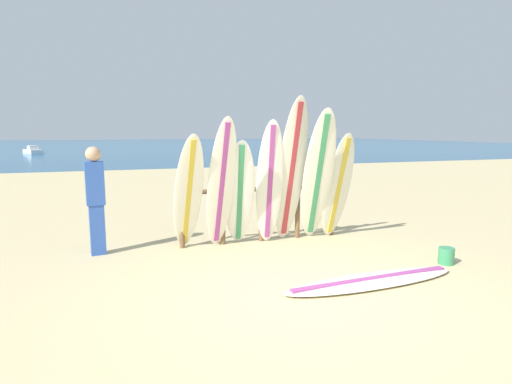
{
  "coord_description": "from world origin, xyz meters",
  "views": [
    {
      "loc": [
        -2.08,
        -4.34,
        2.01
      ],
      "look_at": [
        0.35,
        2.92,
        0.87
      ],
      "focal_mm": 28.86,
      "sensor_mm": 36.0,
      "label": 1
    }
  ],
  "objects_px": {
    "surfboard_leaning_center_left": "(240,194)",
    "surfboard_leaning_right": "(318,177)",
    "surfboard_rack": "(261,205)",
    "surfboard_lying_on_sand": "(372,280)",
    "beachgoer_standing": "(96,196)",
    "surfboard_leaning_center": "(270,183)",
    "surfboard_leaning_center_right": "(291,171)",
    "surfboard_leaning_far_right": "(338,187)",
    "surfboard_leaning_far_left": "(188,194)",
    "surfboard_leaning_left": "(221,185)",
    "small_boat_offshore": "(33,151)",
    "sand_bucket": "(446,256)"
  },
  "relations": [
    {
      "from": "surfboard_leaning_center_right",
      "to": "surfboard_leaning_right",
      "type": "height_order",
      "value": "surfboard_leaning_center_right"
    },
    {
      "from": "surfboard_leaning_center_left",
      "to": "beachgoer_standing",
      "type": "relative_size",
      "value": 1.07
    },
    {
      "from": "surfboard_leaning_right",
      "to": "surfboard_leaning_far_right",
      "type": "xyz_separation_m",
      "value": [
        0.48,
        0.13,
        -0.21
      ]
    },
    {
      "from": "surfboard_rack",
      "to": "surfboard_leaning_right",
      "type": "bearing_deg",
      "value": -26.16
    },
    {
      "from": "surfboard_leaning_far_right",
      "to": "surfboard_leaning_left",
      "type": "bearing_deg",
      "value": -177.78
    },
    {
      "from": "surfboard_leaning_right",
      "to": "surfboard_leaning_center_right",
      "type": "bearing_deg",
      "value": 163.54
    },
    {
      "from": "surfboard_rack",
      "to": "surfboard_leaning_right",
      "type": "distance_m",
      "value": 1.14
    },
    {
      "from": "surfboard_leaning_far_right",
      "to": "surfboard_leaning_center_right",
      "type": "bearing_deg",
      "value": 179.41
    },
    {
      "from": "surfboard_rack",
      "to": "surfboard_leaning_center",
      "type": "xyz_separation_m",
      "value": [
        0.06,
        -0.28,
        0.43
      ]
    },
    {
      "from": "surfboard_leaning_far_left",
      "to": "surfboard_leaning_center_left",
      "type": "relative_size",
      "value": 1.05
    },
    {
      "from": "surfboard_leaning_center_left",
      "to": "surfboard_leaning_right",
      "type": "xyz_separation_m",
      "value": [
        1.4,
        -0.15,
        0.26
      ]
    },
    {
      "from": "surfboard_leaning_left",
      "to": "surfboard_leaning_right",
      "type": "height_order",
      "value": "surfboard_leaning_right"
    },
    {
      "from": "surfboard_leaning_far_left",
      "to": "surfboard_leaning_left",
      "type": "bearing_deg",
      "value": -8.43
    },
    {
      "from": "surfboard_leaning_center_left",
      "to": "surfboard_leaning_center",
      "type": "relative_size",
      "value": 0.85
    },
    {
      "from": "surfboard_leaning_center",
      "to": "small_boat_offshore",
      "type": "xyz_separation_m",
      "value": [
        -9.7,
        34.63,
        -0.85
      ]
    },
    {
      "from": "surfboard_leaning_far_left",
      "to": "surfboard_leaning_left",
      "type": "distance_m",
      "value": 0.56
    },
    {
      "from": "beachgoer_standing",
      "to": "surfboard_leaning_center_right",
      "type": "bearing_deg",
      "value": -6.26
    },
    {
      "from": "surfboard_leaning_center",
      "to": "beachgoer_standing",
      "type": "bearing_deg",
      "value": 173.41
    },
    {
      "from": "surfboard_leaning_center_left",
      "to": "surfboard_leaning_right",
      "type": "bearing_deg",
      "value": -5.98
    },
    {
      "from": "surfboard_leaning_far_left",
      "to": "surfboard_leaning_far_right",
      "type": "relative_size",
      "value": 1.0
    },
    {
      "from": "surfboard_rack",
      "to": "surfboard_leaning_right",
      "type": "xyz_separation_m",
      "value": [
        0.91,
        -0.45,
        0.52
      ]
    },
    {
      "from": "surfboard_rack",
      "to": "surfboard_leaning_center",
      "type": "distance_m",
      "value": 0.51
    },
    {
      "from": "surfboard_leaning_left",
      "to": "sand_bucket",
      "type": "relative_size",
      "value": 8.8
    },
    {
      "from": "surfboard_lying_on_sand",
      "to": "sand_bucket",
      "type": "bearing_deg",
      "value": 12.09
    },
    {
      "from": "surfboard_leaning_center_left",
      "to": "surfboard_leaning_center_right",
      "type": "bearing_deg",
      "value": -0.69
    },
    {
      "from": "surfboard_leaning_right",
      "to": "surfboard_lying_on_sand",
      "type": "distance_m",
      "value": 2.36
    },
    {
      "from": "surfboard_leaning_center_left",
      "to": "sand_bucket",
      "type": "relative_size",
      "value": 7.37
    },
    {
      "from": "surfboard_leaning_center_right",
      "to": "beachgoer_standing",
      "type": "height_order",
      "value": "surfboard_leaning_center_right"
    },
    {
      "from": "surfboard_leaning_left",
      "to": "surfboard_lying_on_sand",
      "type": "distance_m",
      "value": 2.81
    },
    {
      "from": "surfboard_leaning_right",
      "to": "surfboard_lying_on_sand",
      "type": "relative_size",
      "value": 0.91
    },
    {
      "from": "surfboard_leaning_center",
      "to": "surfboard_leaning_center_right",
      "type": "distance_m",
      "value": 0.44
    },
    {
      "from": "surfboard_rack",
      "to": "surfboard_leaning_center_left",
      "type": "height_order",
      "value": "surfboard_leaning_center_left"
    },
    {
      "from": "surfboard_rack",
      "to": "surfboard_lying_on_sand",
      "type": "relative_size",
      "value": 1.14
    },
    {
      "from": "surfboard_leaning_center",
      "to": "surfboard_lying_on_sand",
      "type": "height_order",
      "value": "surfboard_leaning_center"
    },
    {
      "from": "small_boat_offshore",
      "to": "surfboard_leaning_center_right",
      "type": "bearing_deg",
      "value": -73.76
    },
    {
      "from": "surfboard_rack",
      "to": "surfboard_leaning_left",
      "type": "distance_m",
      "value": 1.03
    },
    {
      "from": "surfboard_leaning_far_left",
      "to": "surfboard_rack",
      "type": "bearing_deg",
      "value": 13.4
    },
    {
      "from": "surfboard_leaning_center_left",
      "to": "beachgoer_standing",
      "type": "height_order",
      "value": "surfboard_leaning_center_left"
    },
    {
      "from": "beachgoer_standing",
      "to": "surfboard_lying_on_sand",
      "type": "bearing_deg",
      "value": -35.83
    },
    {
      "from": "surfboard_leaning_center",
      "to": "surfboard_leaning_far_right",
      "type": "height_order",
      "value": "surfboard_leaning_center"
    },
    {
      "from": "surfboard_leaning_center_left",
      "to": "surfboard_lying_on_sand",
      "type": "height_order",
      "value": "surfboard_leaning_center_left"
    },
    {
      "from": "beachgoer_standing",
      "to": "small_boat_offshore",
      "type": "bearing_deg",
      "value": 101.27
    },
    {
      "from": "surfboard_leaning_left",
      "to": "beachgoer_standing",
      "type": "distance_m",
      "value": 2.02
    },
    {
      "from": "surfboard_leaning_right",
      "to": "small_boat_offshore",
      "type": "bearing_deg",
      "value": 106.87
    },
    {
      "from": "surfboard_leaning_center",
      "to": "beachgoer_standing",
      "type": "relative_size",
      "value": 1.25
    },
    {
      "from": "surfboard_rack",
      "to": "small_boat_offshore",
      "type": "xyz_separation_m",
      "value": [
        -9.64,
        34.35,
        -0.42
      ]
    },
    {
      "from": "surfboard_rack",
      "to": "small_boat_offshore",
      "type": "bearing_deg",
      "value": 105.68
    },
    {
      "from": "surfboard_rack",
      "to": "beachgoer_standing",
      "type": "bearing_deg",
      "value": 179.05
    },
    {
      "from": "surfboard_leaning_left",
      "to": "surfboard_leaning_far_right",
      "type": "xyz_separation_m",
      "value": [
        2.23,
        0.09,
        -0.13
      ]
    },
    {
      "from": "surfboard_leaning_center_left",
      "to": "surfboard_leaning_far_right",
      "type": "height_order",
      "value": "surfboard_leaning_far_right"
    }
  ]
}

